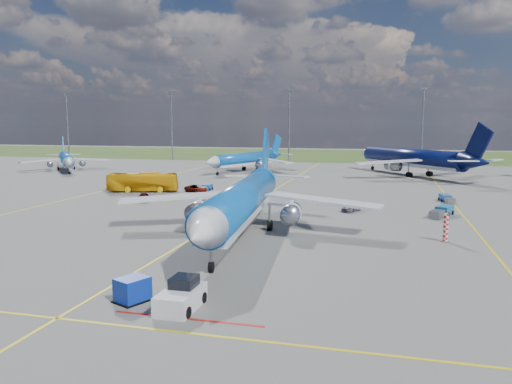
% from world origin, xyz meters
% --- Properties ---
extents(ground, '(400.00, 400.00, 0.00)m').
position_xyz_m(ground, '(0.00, 0.00, 0.00)').
color(ground, '#545452').
rests_on(ground, ground).
extents(grass_strip, '(400.00, 80.00, 0.01)m').
position_xyz_m(grass_strip, '(0.00, 150.00, 0.00)').
color(grass_strip, '#2D4719').
rests_on(grass_strip, ground).
extents(taxiway_lines, '(60.25, 160.00, 0.02)m').
position_xyz_m(taxiway_lines, '(0.17, 27.70, 0.01)').
color(taxiway_lines, gold).
rests_on(taxiway_lines, ground).
extents(floodlight_masts, '(202.20, 0.50, 22.70)m').
position_xyz_m(floodlight_masts, '(10.00, 110.00, 12.56)').
color(floodlight_masts, slate).
rests_on(floodlight_masts, ground).
extents(warning_post, '(0.50, 0.50, 3.00)m').
position_xyz_m(warning_post, '(26.00, 8.00, 1.50)').
color(warning_post, red).
rests_on(warning_post, ground).
extents(bg_jet_nw, '(38.80, 40.07, 8.35)m').
position_xyz_m(bg_jet_nw, '(-60.90, 67.33, 0.00)').
color(bg_jet_nw, '#0C56AD').
rests_on(bg_jet_nw, ground).
extents(bg_jet_nnw, '(36.72, 41.85, 9.17)m').
position_xyz_m(bg_jet_nnw, '(-14.95, 76.82, 0.00)').
color(bg_jet_nnw, '#0C56AD').
rests_on(bg_jet_nnw, ground).
extents(bg_jet_n, '(55.73, 58.15, 12.12)m').
position_xyz_m(bg_jet_n, '(25.60, 76.56, 0.00)').
color(bg_jet_n, '#070F3F').
rests_on(bg_jet_n, ground).
extents(main_airliner, '(36.55, 45.69, 11.19)m').
position_xyz_m(main_airliner, '(4.71, 5.90, 0.00)').
color(main_airliner, '#0C56AD').
rests_on(main_airliner, ground).
extents(pushback_tug, '(2.21, 5.93, 2.01)m').
position_xyz_m(pushback_tug, '(6.88, -16.31, 0.81)').
color(pushback_tug, silver).
rests_on(pushback_tug, ground).
extents(uld_container, '(2.39, 2.60, 1.67)m').
position_xyz_m(uld_container, '(3.12, -15.99, 0.84)').
color(uld_container, '#0B2AA0').
rests_on(uld_container, ground).
extents(apron_bus, '(12.88, 6.27, 3.50)m').
position_xyz_m(apron_bus, '(-22.48, 35.23, 1.75)').
color(apron_bus, '#EEAE0E').
rests_on(apron_bus, ground).
extents(service_car_a, '(2.82, 4.15, 1.31)m').
position_xyz_m(service_car_a, '(-17.00, 24.79, 0.66)').
color(service_car_a, '#999999').
rests_on(service_car_a, ground).
extents(service_car_b, '(5.10, 4.34, 1.30)m').
position_xyz_m(service_car_b, '(-12.89, 36.83, 0.65)').
color(service_car_b, '#999999').
rests_on(service_car_b, ground).
extents(service_car_c, '(3.03, 4.30, 1.16)m').
position_xyz_m(service_car_c, '(15.36, 24.06, 0.58)').
color(service_car_c, '#999999').
rests_on(service_car_c, ground).
extents(baggage_tug_w, '(3.62, 5.76, 1.26)m').
position_xyz_m(baggage_tug_w, '(27.18, 23.23, 0.59)').
color(baggage_tug_w, '#17588C').
rests_on(baggage_tug_w, ground).
extents(baggage_tug_c, '(1.46, 4.89, 1.09)m').
position_xyz_m(baggage_tug_c, '(-11.84, 38.98, 0.51)').
color(baggage_tug_c, '#19499A').
rests_on(baggage_tug_c, ground).
extents(baggage_tug_e, '(2.06, 4.94, 1.08)m').
position_xyz_m(baggage_tug_e, '(29.21, 36.20, 0.50)').
color(baggage_tug_e, '#1C53A8').
rests_on(baggage_tug_e, ground).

